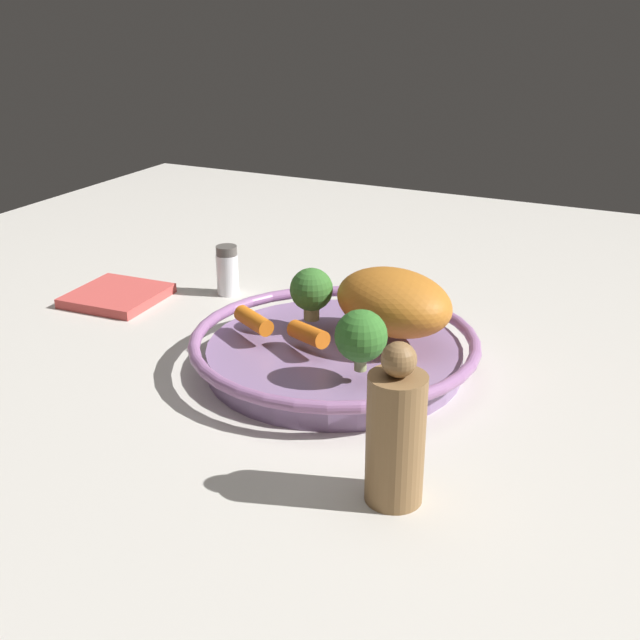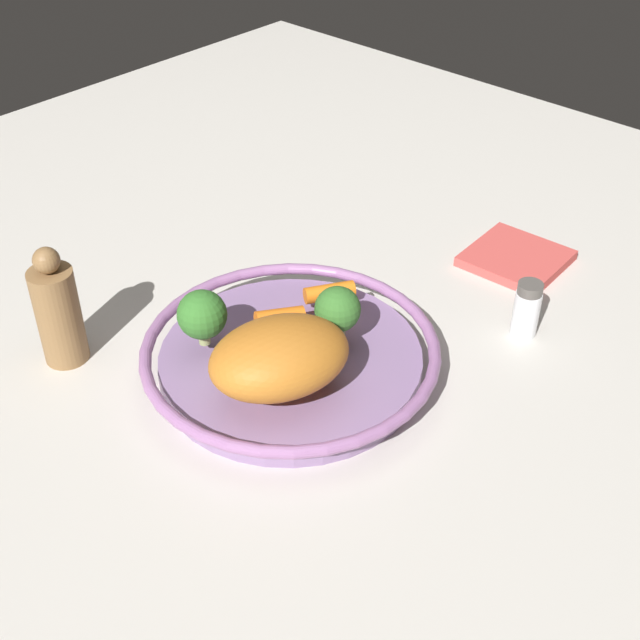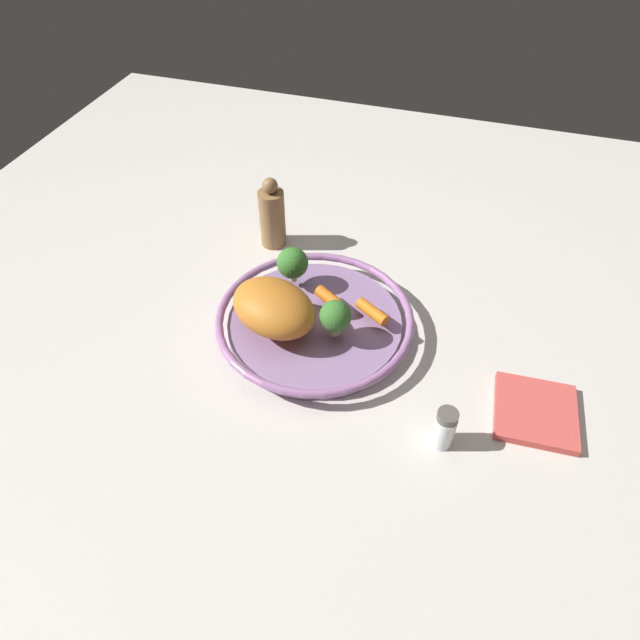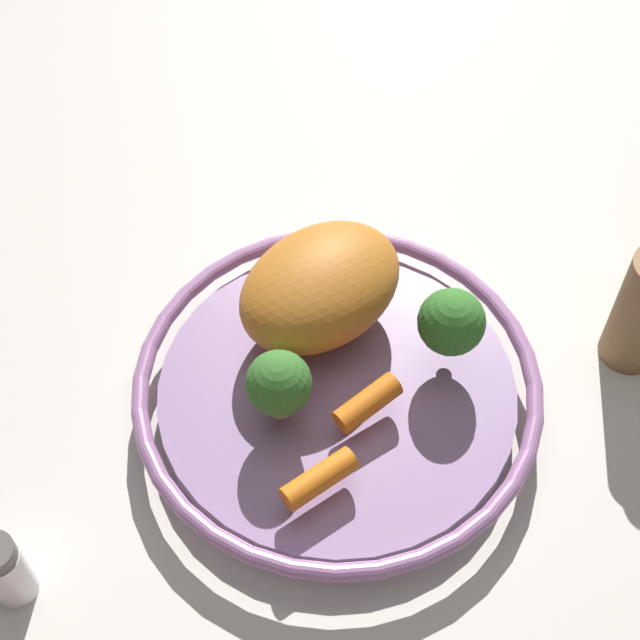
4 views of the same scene
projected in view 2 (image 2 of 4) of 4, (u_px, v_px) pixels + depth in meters
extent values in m
plane|color=beige|center=(291.00, 373.00, 1.02)|extent=(1.84, 1.84, 0.00)
cylinder|color=#8E709E|center=(291.00, 363.00, 1.01)|extent=(0.31, 0.31, 0.03)
torus|color=#9D699E|center=(291.00, 348.00, 1.00)|extent=(0.35, 0.35, 0.01)
ellipsoid|color=#C06F24|center=(279.00, 357.00, 0.92)|extent=(0.17, 0.19, 0.08)
cylinder|color=orange|center=(280.00, 317.00, 1.02)|extent=(0.05, 0.06, 0.03)
cylinder|color=orange|center=(329.00, 292.00, 1.06)|extent=(0.05, 0.06, 0.02)
cylinder|color=#9BA666|center=(337.00, 331.00, 1.00)|extent=(0.02, 0.02, 0.02)
sphere|color=#37712B|center=(338.00, 309.00, 0.98)|extent=(0.05, 0.05, 0.05)
cylinder|color=#99A866|center=(204.00, 337.00, 0.99)|extent=(0.01, 0.01, 0.02)
sphere|color=#35742A|center=(202.00, 315.00, 0.97)|extent=(0.06, 0.06, 0.06)
cylinder|color=white|center=(526.00, 313.00, 1.07)|extent=(0.03, 0.03, 0.06)
cylinder|color=#56514C|center=(530.00, 288.00, 1.04)|extent=(0.03, 0.03, 0.01)
cylinder|color=olive|center=(59.00, 316.00, 1.01)|extent=(0.05, 0.05, 0.12)
sphere|color=olive|center=(46.00, 260.00, 0.96)|extent=(0.03, 0.03, 0.03)
cube|color=#D14C47|center=(516.00, 258.00, 1.21)|extent=(0.13, 0.13, 0.01)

